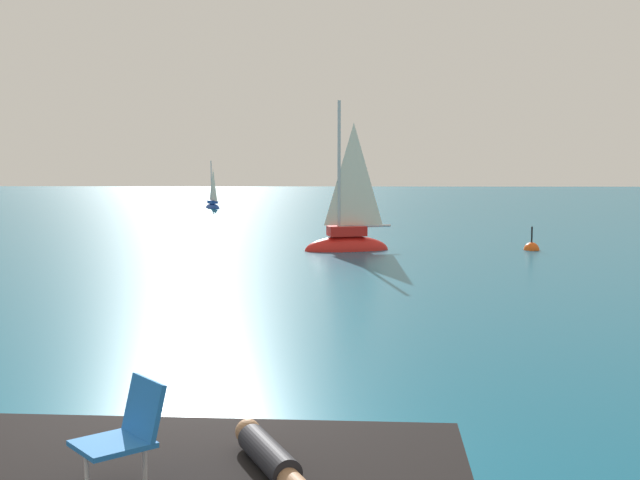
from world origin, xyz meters
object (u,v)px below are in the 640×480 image
object	(u,v)px
marker_buoy	(531,250)
sailboat_far	(213,205)
sailboat_near	(347,242)
person_sunbather	(274,462)
beach_chair	(127,429)

from	to	relation	value
marker_buoy	sailboat_far	bearing A→B (deg)	123.19
sailboat_near	person_sunbather	distance (m)	23.63
marker_buoy	sailboat_near	bearing A→B (deg)	-177.84
marker_buoy	beach_chair	bearing A→B (deg)	-109.72
sailboat_near	marker_buoy	world-z (taller)	sailboat_near
sailboat_near	person_sunbather	size ratio (longest dim) A/B	3.53
sailboat_near	sailboat_far	distance (m)	24.58
beach_chair	marker_buoy	bearing A→B (deg)	-150.20
sailboat_near	beach_chair	world-z (taller)	sailboat_near
beach_chair	marker_buoy	xyz separation A→B (m)	(8.63, 24.07, -1.40)
sailboat_near	sailboat_far	xyz separation A→B (m)	(-8.30, 23.14, -0.14)
person_sunbather	beach_chair	bearing A→B (deg)	-102.35
beach_chair	sailboat_far	bearing A→B (deg)	-122.79
sailboat_near	beach_chair	distance (m)	23.92
sailboat_near	marker_buoy	bearing A→B (deg)	168.83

